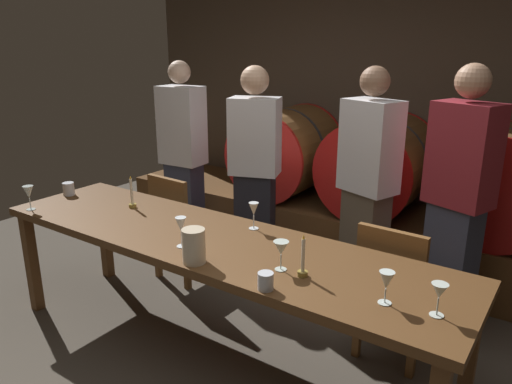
{
  "coord_description": "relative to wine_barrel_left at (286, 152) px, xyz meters",
  "views": [
    {
      "loc": [
        1.41,
        -1.81,
        1.88
      ],
      "look_at": [
        -0.28,
        0.65,
        0.95
      ],
      "focal_mm": 34.19,
      "sensor_mm": 36.0,
      "label": 1
    }
  ],
  "objects": [
    {
      "name": "guest_center_left",
      "position": [
        0.21,
        -0.82,
        0.01
      ],
      "size": [
        0.44,
        0.35,
        1.7
      ],
      "rotation": [
        0.0,
        0.0,
        3.49
      ],
      "color": "black",
      "rests_on": "ground"
    },
    {
      "name": "guest_center_right",
      "position": [
        1.14,
        -0.77,
        0.02
      ],
      "size": [
        0.44,
        0.35,
        1.72
      ],
      "rotation": [
        0.0,
        0.0,
        2.8
      ],
      "color": "brown",
      "rests_on": "ground"
    },
    {
      "name": "barrel_shelf",
      "position": [
        0.94,
        0.0,
        -0.64
      ],
      "size": [
        5.12,
        0.9,
        0.45
      ],
      "primitive_type": "cube",
      "color": "brown",
      "rests_on": "ground"
    },
    {
      "name": "wine_glass_left",
      "position": [
        0.59,
        -2.08,
        0.04
      ],
      "size": [
        0.06,
        0.06,
        0.17
      ],
      "color": "white",
      "rests_on": "dining_table"
    },
    {
      "name": "cup_right",
      "position": [
        1.24,
        -2.22,
        -0.04
      ],
      "size": [
        0.07,
        0.07,
        0.08
      ],
      "primitive_type": "cylinder",
      "color": "silver",
      "rests_on": "dining_table"
    },
    {
      "name": "guest_far_left",
      "position": [
        -0.59,
        -0.79,
        0.02
      ],
      "size": [
        0.4,
        0.27,
        1.72
      ],
      "rotation": [
        0.0,
        0.0,
        3.21
      ],
      "color": "#33384C",
      "rests_on": "ground"
    },
    {
      "name": "dining_table",
      "position": [
        0.64,
        -1.89,
        -0.15
      ],
      "size": [
        2.96,
        0.76,
        0.78
      ],
      "color": "brown",
      "rests_on": "ground"
    },
    {
      "name": "cup_left",
      "position": [
        -0.75,
        -1.85,
        -0.04
      ],
      "size": [
        0.08,
        0.08,
        0.09
      ],
      "primitive_type": "cylinder",
      "color": "silver",
      "rests_on": "dining_table"
    },
    {
      "name": "wine_glass_center_left",
      "position": [
        0.76,
        -1.63,
        0.04
      ],
      "size": [
        0.06,
        0.06,
        0.17
      ],
      "color": "white",
      "rests_on": "dining_table"
    },
    {
      "name": "chair_right",
      "position": [
        1.56,
        -1.32,
        -0.37
      ],
      "size": [
        0.41,
        0.41,
        0.88
      ],
      "rotation": [
        0.0,
        0.0,
        3.12
      ],
      "color": "brown",
      "rests_on": "ground"
    },
    {
      "name": "wine_glass_far_left",
      "position": [
        -0.68,
        -2.2,
        0.04
      ],
      "size": [
        0.07,
        0.07,
        0.17
      ],
      "color": "silver",
      "rests_on": "dining_table"
    },
    {
      "name": "candle_left",
      "position": [
        -0.15,
        -1.78,
        -0.02
      ],
      "size": [
        0.05,
        0.05,
        0.23
      ],
      "color": "olive",
      "rests_on": "dining_table"
    },
    {
      "name": "back_wall",
      "position": [
        0.94,
        0.55,
        0.6
      ],
      "size": [
        5.69,
        0.24,
        2.93
      ],
      "primitive_type": "cube",
      "color": "#473A2D",
      "rests_on": "ground"
    },
    {
      "name": "wine_glass_center_right",
      "position": [
        1.19,
        -2.01,
        0.03
      ],
      "size": [
        0.08,
        0.08,
        0.15
      ],
      "color": "silver",
      "rests_on": "dining_table"
    },
    {
      "name": "chair_left",
      "position": [
        -0.22,
        -1.26,
        -0.37
      ],
      "size": [
        0.42,
        0.42,
        0.88
      ],
      "rotation": [
        0.0,
        0.0,
        3.09
      ],
      "color": "brown",
      "rests_on": "ground"
    },
    {
      "name": "wine_barrel_left",
      "position": [
        0.0,
        0.0,
        0.0
      ],
      "size": [
        0.83,
        0.84,
        0.83
      ],
      "color": "brown",
      "rests_on": "barrel_shelf"
    },
    {
      "name": "pitcher",
      "position": [
        0.78,
        -2.19,
        0.01
      ],
      "size": [
        0.12,
        0.12,
        0.18
      ],
      "color": "beige",
      "rests_on": "dining_table"
    },
    {
      "name": "wine_glass_far_right",
      "position": [
        1.95,
        -2.0,
        0.02
      ],
      "size": [
        0.07,
        0.07,
        0.15
      ],
      "color": "silver",
      "rests_on": "dining_table"
    },
    {
      "name": "guest_far_right",
      "position": [
        1.74,
        -0.81,
        0.04
      ],
      "size": [
        0.44,
        0.35,
        1.75
      ],
      "rotation": [
        0.0,
        0.0,
        2.8
      ],
      "color": "#33384C",
      "rests_on": "ground"
    },
    {
      "name": "wine_barrel_center",
      "position": [
        0.93,
        0.0,
        0.0
      ],
      "size": [
        0.83,
        0.84,
        0.83
      ],
      "color": "brown",
      "rests_on": "barrel_shelf"
    },
    {
      "name": "wine_barrel_right",
      "position": [
        1.88,
        0.0,
        0.0
      ],
      "size": [
        0.83,
        0.84,
        0.83
      ],
      "color": "brown",
      "rests_on": "barrel_shelf"
    },
    {
      "name": "wine_glass_right",
      "position": [
        1.74,
        -2.03,
        0.02
      ],
      "size": [
        0.07,
        0.07,
        0.15
      ],
      "color": "silver",
      "rests_on": "dining_table"
    },
    {
      "name": "candle_right",
      "position": [
        1.32,
        -2.01,
        -0.02
      ],
      "size": [
        0.05,
        0.05,
        0.22
      ],
      "color": "olive",
      "rests_on": "dining_table"
    }
  ]
}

